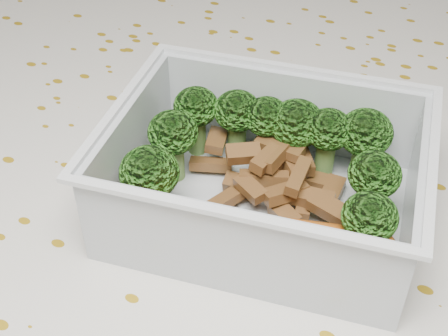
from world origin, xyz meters
The scene contains 6 objects.
dining_table centered at (0.00, 0.00, 0.67)m, with size 1.40×0.90×0.75m.
tablecloth centered at (0.00, 0.00, 0.72)m, with size 1.46×0.96×0.19m.
lunch_container centered at (0.03, 0.01, 0.78)m, with size 0.23×0.19×0.07m.
broccoli_florets centered at (0.02, 0.03, 0.80)m, with size 0.17×0.14×0.05m.
meat_pile centered at (0.03, 0.03, 0.78)m, with size 0.12×0.08×0.03m.
sausage centered at (0.04, -0.03, 0.78)m, with size 0.16×0.07×0.03m.
Camera 1 is at (0.15, -0.26, 1.05)m, focal length 50.00 mm.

